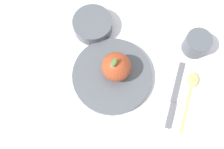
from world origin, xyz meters
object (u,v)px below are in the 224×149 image
Objects in this scene: cup at (197,43)px; knife at (174,100)px; dinner_plate at (112,75)px; apple at (116,67)px; spoon at (192,87)px; side_bowl at (93,24)px.

knife is (0.17, 0.06, -0.03)m from cup.
dinner_plate is at bearing -68.48° from knife.
apple is 1.33× the size of cup.
knife is 0.07m from spoon.
apple is (-0.02, 0.00, 0.05)m from dinner_plate.
apple is 0.83× the size of side_bowl.
spoon is (-0.06, 0.35, -0.02)m from side_bowl.
apple reaches higher than knife.
side_bowl is 1.61× the size of cup.
dinner_plate is 1.22× the size of knife.
apple is 0.52× the size of knife.
cup reaches higher than side_bowl.
side_bowl is 0.34m from knife.
cup reaches higher than spoon.
knife is at bearing -10.35° from spoon.
dinner_plate is 3.11× the size of cup.
spoon is (-0.12, 0.19, -0.06)m from apple.
side_bowl reaches higher than knife.
cup is 0.18m from knife.
spoon is at bearing 35.17° from cup.
cup is (-0.23, 0.12, -0.03)m from apple.
cup is 0.13m from spoon.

